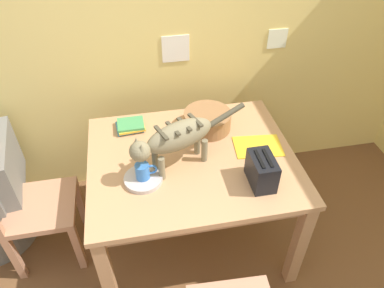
{
  "coord_description": "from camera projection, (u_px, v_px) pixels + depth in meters",
  "views": [
    {
      "loc": [
        -0.15,
        -0.52,
        2.18
      ],
      "look_at": [
        0.14,
        1.02,
        0.85
      ],
      "focal_mm": 33.96,
      "sensor_mm": 36.0,
      "label": 1
    }
  ],
  "objects": [
    {
      "name": "coffee_mug",
      "position": [
        143.0,
        171.0,
        1.93
      ],
      "size": [
        0.12,
        0.08,
        0.09
      ],
      "color": "#3573C8",
      "rests_on": "saucer_bowl"
    },
    {
      "name": "wooden_chair_far",
      "position": [
        33.0,
        205.0,
        2.23
      ],
      "size": [
        0.42,
        0.42,
        0.92
      ],
      "rotation": [
        0.0,
        0.0,
        -1.57
      ],
      "color": "tan",
      "rests_on": "ground_plane"
    },
    {
      "name": "wall_rear",
      "position": [
        148.0,
        26.0,
        2.32
      ],
      "size": [
        4.61,
        0.11,
        2.5
      ],
      "color": "#F0D276",
      "rests_on": "ground_plane"
    },
    {
      "name": "magazine",
      "position": [
        258.0,
        146.0,
        2.19
      ],
      "size": [
        0.3,
        0.23,
        0.01
      ],
      "primitive_type": "cube",
      "rotation": [
        0.0,
        0.0,
        -0.1
      ],
      "color": "yellow",
      "rests_on": "dining_table"
    },
    {
      "name": "cat",
      "position": [
        176.0,
        138.0,
        1.93
      ],
      "size": [
        0.68,
        0.31,
        0.3
      ],
      "rotation": [
        0.0,
        0.0,
        1.94
      ],
      "color": "#7E7354",
      "rests_on": "dining_table"
    },
    {
      "name": "dining_table",
      "position": [
        192.0,
        168.0,
        2.18
      ],
      "size": [
        1.2,
        0.99,
        0.75
      ],
      "color": "tan",
      "rests_on": "ground_plane"
    },
    {
      "name": "wicker_basket",
      "position": [
        207.0,
        120.0,
        2.3
      ],
      "size": [
        0.3,
        0.3,
        0.12
      ],
      "color": "#94653E",
      "rests_on": "dining_table"
    },
    {
      "name": "saucer_bowl",
      "position": [
        143.0,
        179.0,
        1.97
      ],
      "size": [
        0.21,
        0.21,
        0.03
      ],
      "primitive_type": "cylinder",
      "color": "#B8ADAA",
      "rests_on": "dining_table"
    },
    {
      "name": "book_stack",
      "position": [
        130.0,
        126.0,
        2.31
      ],
      "size": [
        0.19,
        0.16,
        0.04
      ],
      "color": "#3E8FC3",
      "rests_on": "dining_table"
    },
    {
      "name": "toaster",
      "position": [
        262.0,
        171.0,
        1.91
      ],
      "size": [
        0.12,
        0.2,
        0.18
      ],
      "color": "black",
      "rests_on": "dining_table"
    }
  ]
}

